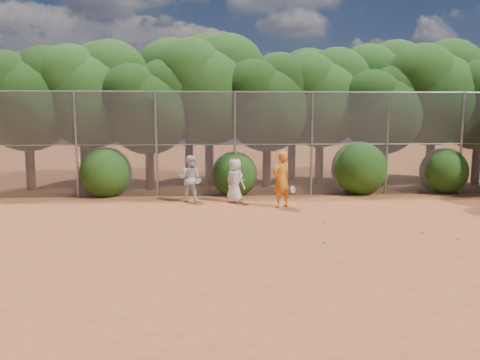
{
  "coord_description": "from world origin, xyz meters",
  "views": [
    {
      "loc": [
        -1.85,
        -11.98,
        3.1
      ],
      "look_at": [
        -1.0,
        2.5,
        1.1
      ],
      "focal_mm": 35.0,
      "sensor_mm": 36.0,
      "label": 1
    }
  ],
  "objects": [
    {
      "name": "tree_3",
      "position": [
        -1.94,
        8.84,
        4.4
      ],
      "size": [
        4.89,
        4.26,
        6.7
      ],
      "color": "black",
      "rests_on": "ground"
    },
    {
      "name": "ball_6",
      "position": [
        4.28,
        -0.89,
        0.03
      ],
      "size": [
        0.07,
        0.07,
        0.07
      ],
      "primitive_type": "sphere",
      "color": "#C4E329",
      "rests_on": "ground"
    },
    {
      "name": "tree_12",
      "position": [
        6.56,
        11.24,
        4.51
      ],
      "size": [
        5.02,
        4.37,
        6.88
      ],
      "color": "black",
      "rests_on": "ground"
    },
    {
      "name": "tree_11",
      "position": [
        2.06,
        10.64,
        4.16
      ],
      "size": [
        4.64,
        4.03,
        6.35
      ],
      "color": "black",
      "rests_on": "ground"
    },
    {
      "name": "tree_10",
      "position": [
        -2.93,
        11.05,
        4.63
      ],
      "size": [
        5.15,
        4.48,
        7.06
      ],
      "color": "black",
      "rests_on": "ground"
    },
    {
      "name": "ground",
      "position": [
        0.0,
        0.0,
        0.0
      ],
      "size": [
        80.0,
        80.0,
        0.0
      ],
      "primitive_type": "plane",
      "color": "#A44F25",
      "rests_on": "ground"
    },
    {
      "name": "fence_back",
      "position": [
        -0.12,
        6.0,
        2.05
      ],
      "size": [
        20.05,
        0.09,
        4.03
      ],
      "color": "gray",
      "rests_on": "ground"
    },
    {
      "name": "player_yellow",
      "position": [
        0.47,
        3.55,
        0.96
      ],
      "size": [
        0.92,
        0.76,
        1.92
      ],
      "rotation": [
        0.0,
        0.0,
        3.69
      ],
      "color": "orange",
      "rests_on": "ground"
    },
    {
      "name": "ball_1",
      "position": [
        3.01,
        2.3,
        0.03
      ],
      "size": [
        0.07,
        0.07,
        0.07
      ],
      "primitive_type": "sphere",
      "color": "#C4E329",
      "rests_on": "ground"
    },
    {
      "name": "player_white",
      "position": [
        -2.68,
        4.8,
        0.85
      ],
      "size": [
        0.98,
        0.89,
        1.69
      ],
      "rotation": [
        0.0,
        0.0,
        2.84
      ],
      "color": "silver",
      "rests_on": "ground"
    },
    {
      "name": "bush_3",
      "position": [
        7.5,
        6.3,
        0.95
      ],
      "size": [
        1.9,
        1.9,
        1.9
      ],
      "primitive_type": "sphere",
      "color": "#1A4010",
      "rests_on": "ground"
    },
    {
      "name": "bush_2",
      "position": [
        4.0,
        6.3,
        1.1
      ],
      "size": [
        2.2,
        2.2,
        2.2
      ],
      "primitive_type": "sphere",
      "color": "#1A4010",
      "rests_on": "ground"
    },
    {
      "name": "ball_2",
      "position": [
        0.87,
        -1.0,
        0.03
      ],
      "size": [
        0.07,
        0.07,
        0.07
      ],
      "primitive_type": "sphere",
      "color": "#C4E329",
      "rests_on": "ground"
    },
    {
      "name": "tree_2",
      "position": [
        -4.45,
        7.83,
        3.58
      ],
      "size": [
        3.99,
        3.47,
        5.47
      ],
      "color": "black",
      "rests_on": "ground"
    },
    {
      "name": "tree_6",
      "position": [
        5.55,
        8.03,
        3.47
      ],
      "size": [
        3.86,
        3.36,
        5.29
      ],
      "color": "black",
      "rests_on": "ground"
    },
    {
      "name": "tree_4",
      "position": [
        0.55,
        8.24,
        3.76
      ],
      "size": [
        4.19,
        3.64,
        5.73
      ],
      "color": "black",
      "rests_on": "ground"
    },
    {
      "name": "tree_7",
      "position": [
        8.06,
        8.64,
        4.28
      ],
      "size": [
        4.77,
        4.14,
        6.53
      ],
      "color": "black",
      "rests_on": "ground"
    },
    {
      "name": "ball_4",
      "position": [
        -0.87,
        0.41,
        0.03
      ],
      "size": [
        0.07,
        0.07,
        0.07
      ],
      "primitive_type": "sphere",
      "color": "#C4E329",
      "rests_on": "ground"
    },
    {
      "name": "tree_5",
      "position": [
        3.06,
        9.04,
        4.05
      ],
      "size": [
        4.51,
        3.92,
        6.17
      ],
      "color": "black",
      "rests_on": "ground"
    },
    {
      "name": "bush_0",
      "position": [
        -6.0,
        6.3,
        1.0
      ],
      "size": [
        2.0,
        2.0,
        2.0
      ],
      "primitive_type": "sphere",
      "color": "#1A4010",
      "rests_on": "ground"
    },
    {
      "name": "tree_9",
      "position": [
        -7.94,
        10.84,
        4.34
      ],
      "size": [
        4.83,
        4.2,
        6.62
      ],
      "color": "black",
      "rests_on": "ground"
    },
    {
      "name": "bush_1",
      "position": [
        -1.0,
        6.3,
        0.9
      ],
      "size": [
        1.8,
        1.8,
        1.8
      ],
      "primitive_type": "sphere",
      "color": "#1A4010",
      "rests_on": "ground"
    },
    {
      "name": "tree_0",
      "position": [
        -9.44,
        8.04,
        3.93
      ],
      "size": [
        4.38,
        3.81,
        6.0
      ],
      "color": "black",
      "rests_on": "ground"
    },
    {
      "name": "ball_5",
      "position": [
        4.85,
        2.82,
        0.03
      ],
      "size": [
        0.07,
        0.07,
        0.07
      ],
      "primitive_type": "sphere",
      "color": "#C4E329",
      "rests_on": "ground"
    },
    {
      "name": "tree_1",
      "position": [
        -6.94,
        8.54,
        4.16
      ],
      "size": [
        4.64,
        4.03,
        6.35
      ],
      "color": "black",
      "rests_on": "ground"
    },
    {
      "name": "ball_0",
      "position": [
        1.36,
        1.15,
        0.03
      ],
      "size": [
        0.07,
        0.07,
        0.07
      ],
      "primitive_type": "sphere",
      "color": "#C4E329",
      "rests_on": "ground"
    },
    {
      "name": "player_teen",
      "position": [
        -1.06,
        4.56,
        0.8
      ],
      "size": [
        0.91,
        0.91,
        1.62
      ],
      "rotation": [
        0.0,
        0.0,
        2.37
      ],
      "color": "silver",
      "rests_on": "ground"
    },
    {
      "name": "ball_3",
      "position": [
        3.68,
        -0.2,
        0.03
      ],
      "size": [
        0.07,
        0.07,
        0.07
      ],
      "primitive_type": "sphere",
      "color": "#C4E329",
      "rests_on": "ground"
    }
  ]
}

